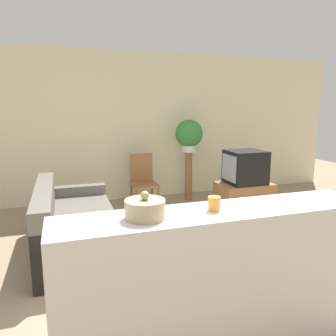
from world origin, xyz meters
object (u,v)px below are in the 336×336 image
object	(u,v)px
couch	(74,227)
wooden_chair	(143,179)
potted_plant	(189,134)
decorative_bowl	(145,209)
television	(245,167)

from	to	relation	value
couch	wooden_chair	bearing A→B (deg)	49.88
potted_plant	decorative_bowl	size ratio (longest dim) A/B	2.28
couch	potted_plant	bearing A→B (deg)	36.79
wooden_chair	decorative_bowl	distance (m)	3.62
television	decorative_bowl	size ratio (longest dim) A/B	2.26
couch	wooden_chair	distance (m)	1.91
decorative_bowl	potted_plant	bearing A→B (deg)	64.34
wooden_chair	decorative_bowl	bearing A→B (deg)	-103.52
potted_plant	wooden_chair	bearing A→B (deg)	-171.58
wooden_chair	decorative_bowl	xyz separation A→B (m)	(-0.83, -3.47, 0.61)
wooden_chair	potted_plant	bearing A→B (deg)	8.42
couch	potted_plant	xyz separation A→B (m)	(2.12, 1.59, 0.94)
potted_plant	couch	bearing A→B (deg)	-143.21
potted_plant	decorative_bowl	bearing A→B (deg)	-115.66
television	wooden_chair	bearing A→B (deg)	147.70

